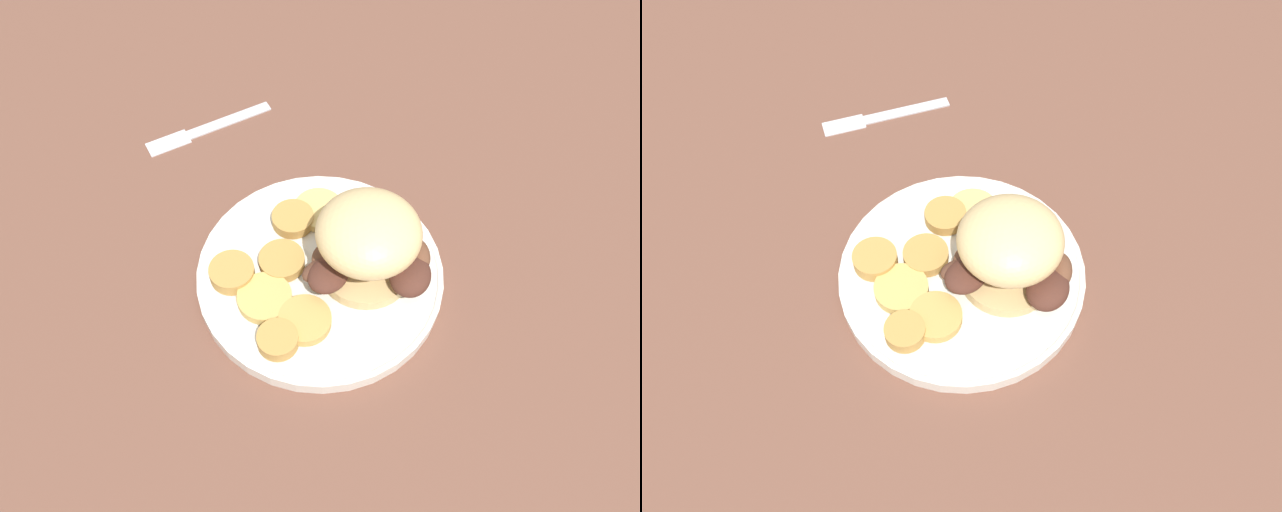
# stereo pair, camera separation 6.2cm
# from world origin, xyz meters

# --- Properties ---
(ground_plane) EXTENTS (4.00, 4.00, 0.00)m
(ground_plane) POSITION_xyz_m (0.00, 0.00, 0.00)
(ground_plane) COLOR brown
(dinner_plate) EXTENTS (0.25, 0.25, 0.02)m
(dinner_plate) POSITION_xyz_m (0.00, 0.00, 0.01)
(dinner_plate) COLOR white
(dinner_plate) RESTS_ON ground_plane
(sandwich) EXTENTS (0.10, 0.14, 0.09)m
(sandwich) POSITION_xyz_m (0.01, 0.05, 0.07)
(sandwich) COLOR tan
(sandwich) RESTS_ON dinner_plate
(potato_round_0) EXTENTS (0.05, 0.05, 0.01)m
(potato_round_0) POSITION_xyz_m (-0.01, -0.04, 0.02)
(potato_round_0) COLOR #BC8942
(potato_round_0) RESTS_ON dinner_plate
(potato_round_1) EXTENTS (0.05, 0.05, 0.01)m
(potato_round_1) POSITION_xyz_m (-0.06, -0.03, 0.02)
(potato_round_1) COLOR #BC8942
(potato_round_1) RESTS_ON dinner_plate
(potato_round_2) EXTENTS (0.04, 0.04, 0.02)m
(potato_round_2) POSITION_xyz_m (0.08, -0.04, 0.03)
(potato_round_2) COLOR #BC8942
(potato_round_2) RESTS_ON dinner_plate
(potato_round_3) EXTENTS (0.05, 0.05, 0.02)m
(potato_round_3) POSITION_xyz_m (0.01, -0.09, 0.03)
(potato_round_3) COLOR #BC8942
(potato_round_3) RESTS_ON dinner_plate
(potato_round_4) EXTENTS (0.05, 0.05, 0.01)m
(potato_round_4) POSITION_xyz_m (0.04, -0.06, 0.02)
(potato_round_4) COLOR tan
(potato_round_4) RESTS_ON dinner_plate
(potato_round_5) EXTENTS (0.05, 0.05, 0.01)m
(potato_round_5) POSITION_xyz_m (-0.07, -0.00, 0.02)
(potato_round_5) COLOR #DBB766
(potato_round_5) RESTS_ON dinner_plate
(potato_round_6) EXTENTS (0.05, 0.05, 0.01)m
(potato_round_6) POSITION_xyz_m (0.06, -0.02, 0.02)
(potato_round_6) COLOR tan
(potato_round_6) RESTS_ON dinner_plate
(fork) EXTENTS (0.09, 0.15, 0.00)m
(fork) POSITION_xyz_m (-0.22, -0.14, 0.00)
(fork) COLOR silver
(fork) RESTS_ON ground_plane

